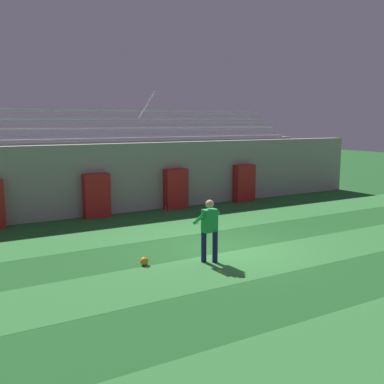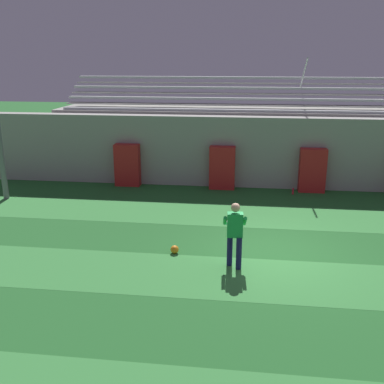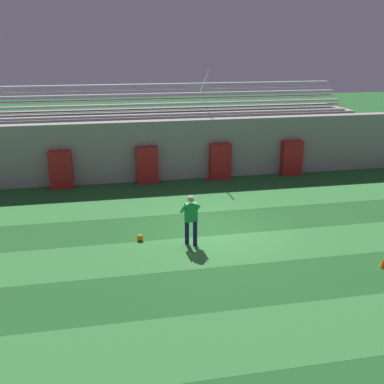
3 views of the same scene
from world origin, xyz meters
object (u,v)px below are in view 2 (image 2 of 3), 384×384
padding_pillar_gate_left (222,168)px  padding_pillar_far_left (127,165)px  padding_pillar_gate_right (312,170)px  soccer_ball (175,249)px  goalkeeper (235,231)px  water_bottle (293,191)px

padding_pillar_gate_left → padding_pillar_far_left: bearing=180.0°
padding_pillar_gate_right → soccer_ball: 7.73m
padding_pillar_gate_left → soccer_ball: (-0.88, -6.35, -0.74)m
goalkeeper → water_bottle: size_ratio=6.96×
padding_pillar_far_left → padding_pillar_gate_left: bearing=0.0°
padding_pillar_far_left → goalkeeper: padding_pillar_far_left is taller
goalkeeper → soccer_ball: bearing=159.3°
padding_pillar_gate_right → goalkeeper: 7.47m
padding_pillar_gate_left → soccer_ball: bearing=-97.9°
water_bottle → soccer_ball: bearing=-121.6°
water_bottle → padding_pillar_gate_left: bearing=170.5°
goalkeeper → soccer_ball: size_ratio=7.59×
padding_pillar_gate_right → goalkeeper: padding_pillar_gate_right is taller
goalkeeper → padding_pillar_gate_left: bearing=95.8°
padding_pillar_far_left → soccer_ball: padding_pillar_far_left is taller
padding_pillar_gate_left → water_bottle: (2.74, -0.46, -0.73)m
padding_pillar_far_left → goalkeeper: (4.54, -6.95, 0.11)m
goalkeeper → soccer_ball: 1.90m
water_bottle → goalkeeper: bearing=-107.4°
padding_pillar_gate_right → padding_pillar_far_left: 7.30m
goalkeeper → water_bottle: 6.85m
soccer_ball → water_bottle: 6.91m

